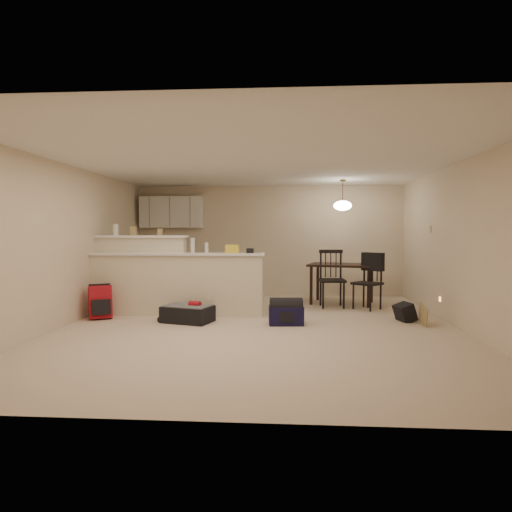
# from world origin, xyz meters

# --- Properties ---
(room) EXTENTS (7.00, 7.02, 2.50)m
(room) POSITION_xyz_m (0.00, 0.00, 1.25)
(room) COLOR beige
(room) RESTS_ON ground
(breakfast_bar) EXTENTS (3.08, 0.58, 1.39)m
(breakfast_bar) POSITION_xyz_m (-1.76, 0.98, 0.61)
(breakfast_bar) COLOR beige
(breakfast_bar) RESTS_ON ground
(upper_cabinets) EXTENTS (1.40, 0.34, 0.70)m
(upper_cabinets) POSITION_xyz_m (-2.20, 3.32, 1.90)
(upper_cabinets) COLOR white
(upper_cabinets) RESTS_ON room
(kitchen_counter) EXTENTS (1.80, 0.60, 0.90)m
(kitchen_counter) POSITION_xyz_m (-2.00, 3.19, 0.45)
(kitchen_counter) COLOR white
(kitchen_counter) RESTS_ON ground
(thermostat) EXTENTS (0.02, 0.12, 0.12)m
(thermostat) POSITION_xyz_m (2.98, 1.55, 1.50)
(thermostat) COLOR beige
(thermostat) RESTS_ON room
(jar) EXTENTS (0.10, 0.10, 0.20)m
(jar) POSITION_xyz_m (-2.65, 1.12, 1.49)
(jar) COLOR silver
(jar) RESTS_ON breakfast_bar
(cereal_box) EXTENTS (0.10, 0.07, 0.16)m
(cereal_box) POSITION_xyz_m (-2.33, 1.12, 1.47)
(cereal_box) COLOR tan
(cereal_box) RESTS_ON breakfast_bar
(small_box) EXTENTS (0.08, 0.06, 0.12)m
(small_box) POSITION_xyz_m (-1.85, 1.12, 1.45)
(small_box) COLOR tan
(small_box) RESTS_ON breakfast_bar
(bottle_a) EXTENTS (0.07, 0.07, 0.26)m
(bottle_a) POSITION_xyz_m (-1.21, 0.90, 1.22)
(bottle_a) COLOR silver
(bottle_a) RESTS_ON breakfast_bar
(bottle_b) EXTENTS (0.06, 0.06, 0.18)m
(bottle_b) POSITION_xyz_m (-0.97, 0.90, 1.18)
(bottle_b) COLOR silver
(bottle_b) RESTS_ON breakfast_bar
(bag_lump) EXTENTS (0.22, 0.18, 0.14)m
(bag_lump) POSITION_xyz_m (-0.52, 0.90, 1.16)
(bag_lump) COLOR tan
(bag_lump) RESTS_ON breakfast_bar
(pouch) EXTENTS (0.12, 0.10, 0.08)m
(pouch) POSITION_xyz_m (-0.22, 0.90, 1.13)
(pouch) COLOR tan
(pouch) RESTS_ON breakfast_bar
(dining_table) EXTENTS (1.47, 1.16, 0.81)m
(dining_table) POSITION_xyz_m (1.52, 2.40, 0.71)
(dining_table) COLOR black
(dining_table) RESTS_ON ground
(pendant_lamp) EXTENTS (0.36, 0.36, 0.62)m
(pendant_lamp) POSITION_xyz_m (1.52, 2.40, 1.99)
(pendant_lamp) COLOR brown
(pendant_lamp) RESTS_ON room
(dining_chair_near) EXTENTS (0.51, 0.49, 1.10)m
(dining_chair_near) POSITION_xyz_m (1.28, 1.93, 0.55)
(dining_chair_near) COLOR black
(dining_chair_near) RESTS_ON ground
(dining_chair_far) EXTENTS (0.63, 0.63, 1.04)m
(dining_chair_far) POSITION_xyz_m (1.92, 1.74, 0.52)
(dining_chair_far) COLOR black
(dining_chair_far) RESTS_ON ground
(suitcase) EXTENTS (0.87, 0.70, 0.26)m
(suitcase) POSITION_xyz_m (-1.18, 0.31, 0.13)
(suitcase) COLOR black
(suitcase) RESTS_ON ground
(red_backpack) EXTENTS (0.43, 0.37, 0.55)m
(red_backpack) POSITION_xyz_m (-2.70, 0.49, 0.27)
(red_backpack) COLOR #A8131D
(red_backpack) RESTS_ON ground
(navy_duffel) EXTENTS (0.56, 0.34, 0.29)m
(navy_duffel) POSITION_xyz_m (0.41, 0.20, 0.15)
(navy_duffel) COLOR black
(navy_duffel) RESTS_ON ground
(black_daypack) EXTENTS (0.30, 0.37, 0.28)m
(black_daypack) POSITION_xyz_m (2.33, 0.61, 0.14)
(black_daypack) COLOR black
(black_daypack) RESTS_ON ground
(cardboard_sheet) EXTENTS (0.02, 0.42, 0.32)m
(cardboard_sheet) POSITION_xyz_m (2.54, 0.32, 0.16)
(cardboard_sheet) COLOR tan
(cardboard_sheet) RESTS_ON ground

